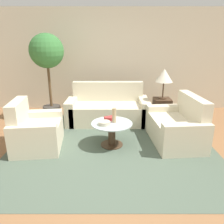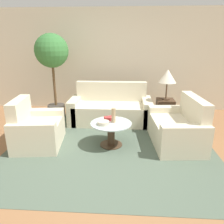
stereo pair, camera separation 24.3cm
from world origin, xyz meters
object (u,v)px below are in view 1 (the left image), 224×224
(sofa_main, at_px, (108,109))
(potted_plant, at_px, (47,58))
(vase, at_px, (114,115))
(loveseat, at_px, (178,127))
(table_lamp, at_px, (164,76))
(coffee_table, at_px, (112,131))
(bowl, at_px, (105,123))
(book_stack, at_px, (110,118))
(armchair, at_px, (35,132))

(sofa_main, bearing_deg, potted_plant, 169.83)
(potted_plant, xyz_separation_m, vase, (1.50, -1.45, -0.87))
(loveseat, relative_size, potted_plant, 0.66)
(table_lamp, bearing_deg, coffee_table, -135.96)
(loveseat, height_order, table_lamp, table_lamp)
(loveseat, distance_m, bowl, 1.39)
(coffee_table, bearing_deg, vase, 39.34)
(loveseat, xyz_separation_m, book_stack, (-1.26, -0.01, 0.18))
(vase, bearing_deg, bowl, -143.66)
(sofa_main, height_order, bowl, sofa_main)
(potted_plant, bearing_deg, armchair, -86.09)
(sofa_main, relative_size, coffee_table, 2.53)
(loveseat, bearing_deg, bowl, -84.33)
(potted_plant, relative_size, bowl, 9.71)
(sofa_main, relative_size, potted_plant, 0.93)
(loveseat, height_order, bowl, loveseat)
(table_lamp, bearing_deg, book_stack, -141.11)
(potted_plant, distance_m, vase, 2.26)
(sofa_main, relative_size, book_stack, 8.58)
(coffee_table, xyz_separation_m, vase, (0.04, 0.03, 0.28))
(armchair, bearing_deg, table_lamp, -71.64)
(armchair, xyz_separation_m, book_stack, (1.32, 0.21, 0.18))
(sofa_main, bearing_deg, loveseat, -39.35)
(coffee_table, distance_m, table_lamp, 1.75)
(table_lamp, height_order, vase, table_lamp)
(vase, height_order, bowl, vase)
(sofa_main, xyz_separation_m, vase, (0.13, -1.20, 0.27))
(sofa_main, xyz_separation_m, potted_plant, (-1.37, 0.25, 1.15))
(loveseat, height_order, vase, loveseat)
(sofa_main, xyz_separation_m, armchair, (-1.26, -1.30, -0.00))
(loveseat, bearing_deg, sofa_main, -133.96)
(coffee_table, bearing_deg, book_stack, 104.49)
(armchair, distance_m, potted_plant, 1.93)
(sofa_main, bearing_deg, book_stack, -87.16)
(table_lamp, height_order, book_stack, table_lamp)
(armchair, height_order, vase, armchair)
(sofa_main, distance_m, bowl, 1.34)
(potted_plant, bearing_deg, coffee_table, -45.44)
(sofa_main, xyz_separation_m, table_lamp, (1.21, -0.16, 0.80))
(coffee_table, height_order, book_stack, book_stack)
(coffee_table, height_order, vase, vase)
(coffee_table, distance_m, potted_plant, 2.38)
(table_lamp, xyz_separation_m, potted_plant, (-2.57, 0.40, 0.35))
(armchair, bearing_deg, sofa_main, -50.60)
(book_stack, bearing_deg, loveseat, -26.09)
(potted_plant, height_order, book_stack, potted_plant)
(table_lamp, distance_m, potted_plant, 2.63)
(sofa_main, height_order, armchair, sofa_main)
(loveseat, relative_size, table_lamp, 2.00)
(sofa_main, relative_size, armchair, 1.80)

